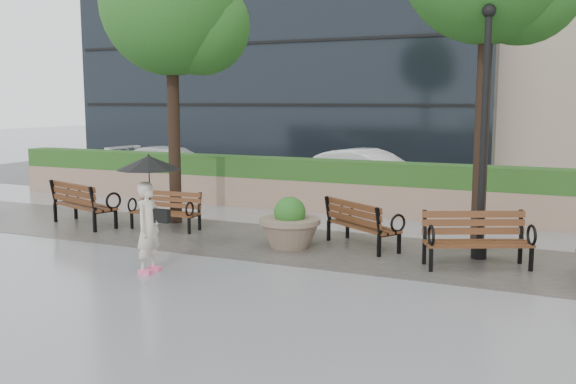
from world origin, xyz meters
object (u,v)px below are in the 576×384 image
at_px(car_left, 173,166).
at_px(car_right, 369,174).
at_px(bench_2, 362,234).
at_px(lamppost, 483,149).
at_px(bench_0, 84,213).
at_px(planter_left, 290,228).
at_px(pedestrian, 149,202).
at_px(bench_3, 477,252).
at_px(bench_1, 166,219).

relative_size(car_left, car_right, 1.06).
distance_m(bench_2, car_right, 6.76).
bearing_deg(lamppost, bench_0, -176.22).
height_order(bench_2, planter_left, planter_left).
distance_m(car_left, pedestrian, 11.27).
height_order(car_right, pedestrian, pedestrian).
bearing_deg(planter_left, pedestrian, -117.31).
xyz_separation_m(bench_2, car_right, (-1.92, 6.47, 0.44)).
relative_size(bench_3, car_right, 0.44).
bearing_deg(lamppost, bench_2, -179.76).
height_order(lamppost, pedestrian, lamppost).
xyz_separation_m(bench_0, bench_1, (2.00, 0.39, -0.05)).
bearing_deg(bench_0, bench_1, -150.47).
bearing_deg(car_left, bench_1, -145.38).
height_order(bench_1, planter_left, planter_left).
xyz_separation_m(bench_1, planter_left, (3.27, -0.44, 0.14)).
bearing_deg(bench_2, pedestrian, 85.20).
height_order(bench_1, bench_2, bench_2).
bearing_deg(lamppost, car_right, 122.81).
bearing_deg(bench_2, car_right, -39.20).
height_order(bench_1, lamppost, lamppost).
xyz_separation_m(bench_0, planter_left, (5.26, -0.05, 0.10)).
relative_size(bench_2, car_right, 0.42).
height_order(bench_1, pedestrian, pedestrian).
height_order(bench_0, pedestrian, pedestrian).
height_order(planter_left, car_right, car_right).
relative_size(bench_3, planter_left, 1.58).
bearing_deg(bench_3, pedestrian, -178.19).
xyz_separation_m(bench_3, car_right, (-4.22, 7.15, 0.43)).
distance_m(car_right, pedestrian, 9.78).
bearing_deg(bench_3, car_left, 122.47).
relative_size(bench_1, bench_2, 0.89).
bearing_deg(bench_1, bench_0, -170.88).
xyz_separation_m(bench_1, pedestrian, (1.90, -3.09, 0.95)).
distance_m(planter_left, lamppost, 3.93).
distance_m(bench_0, planter_left, 5.26).
height_order(planter_left, car_left, car_left).
distance_m(bench_3, pedestrian, 5.66).
xyz_separation_m(bench_1, car_left, (-4.23, 6.36, 0.41)).
bearing_deg(bench_3, bench_1, 150.04).
xyz_separation_m(bench_1, bench_3, (6.85, -0.51, 0.03)).
bearing_deg(pedestrian, bench_1, 31.36).
bearing_deg(bench_1, planter_left, -9.55).
bearing_deg(car_left, car_right, -86.60).
height_order(bench_3, car_right, car_right).
relative_size(car_left, pedestrian, 2.33).
relative_size(bench_2, pedestrian, 0.92).
bearing_deg(planter_left, lamppost, 10.11).
xyz_separation_m(bench_0, bench_2, (6.54, 0.57, -0.03)).
bearing_deg(bench_3, lamppost, 69.16).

